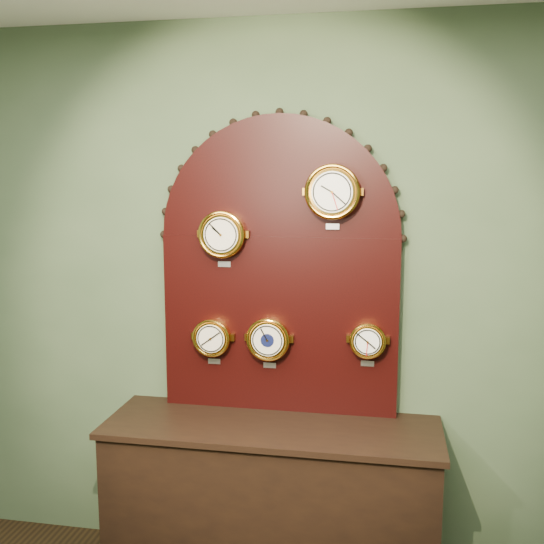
% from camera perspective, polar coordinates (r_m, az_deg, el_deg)
% --- Properties ---
extents(wall_back, '(4.00, 0.00, 4.00)m').
position_cam_1_polar(wall_back, '(3.24, 0.81, -2.49)').
color(wall_back, '#42563B').
rests_on(wall_back, ground).
extents(shop_counter, '(1.60, 0.50, 0.80)m').
position_cam_1_polar(shop_counter, '(3.34, -0.07, -20.52)').
color(shop_counter, black).
rests_on(shop_counter, ground_plane).
extents(display_board, '(1.26, 0.06, 1.53)m').
position_cam_1_polar(display_board, '(3.15, 0.66, 1.37)').
color(display_board, black).
rests_on(display_board, shop_counter).
extents(roman_clock, '(0.24, 0.08, 0.29)m').
position_cam_1_polar(roman_clock, '(3.13, -4.53, 3.43)').
color(roman_clock, gold).
rests_on(roman_clock, display_board).
extents(arabic_clock, '(0.27, 0.08, 0.31)m').
position_cam_1_polar(arabic_clock, '(3.03, 5.52, 7.25)').
color(arabic_clock, gold).
rests_on(arabic_clock, display_board).
extents(hygrometer, '(0.20, 0.08, 0.25)m').
position_cam_1_polar(hygrometer, '(3.24, -5.45, -5.93)').
color(hygrometer, gold).
rests_on(hygrometer, display_board).
extents(barometer, '(0.22, 0.08, 0.27)m').
position_cam_1_polar(barometer, '(3.17, -0.32, -6.09)').
color(barometer, gold).
rests_on(barometer, display_board).
extents(tide_clock, '(0.18, 0.08, 0.23)m').
position_cam_1_polar(tide_clock, '(3.12, 8.70, -6.15)').
color(tide_clock, gold).
rests_on(tide_clock, display_board).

